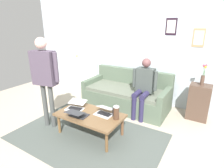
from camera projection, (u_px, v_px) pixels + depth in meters
name	position (u px, v px, depth m)	size (l,w,h in m)	color
ground_plane	(90.00, 140.00, 3.18)	(7.68, 7.68, 0.00)	#B4A592
area_rug	(87.00, 136.00, 3.29)	(2.67, 1.70, 0.01)	#4C544F
back_wall	(141.00, 49.00, 4.54)	(7.04, 0.11, 2.70)	silver
interior_door	(86.00, 56.00, 5.41)	(0.82, 0.09, 2.05)	silver
couch	(127.00, 95.00, 4.39)	(2.01, 0.93, 0.88)	#556552
coffee_table	(90.00, 116.00, 3.25)	(1.19, 0.68, 0.41)	brown
laptop_left	(104.00, 112.00, 3.22)	(0.33, 0.30, 0.14)	silver
laptop_center	(78.00, 114.00, 3.14)	(0.33, 0.34, 0.13)	#28282D
laptop_right	(76.00, 106.00, 3.44)	(0.38, 0.38, 0.13)	silver
french_press	(116.00, 113.00, 3.03)	(0.12, 0.10, 0.27)	#4C3323
side_shelf	(199.00, 102.00, 3.79)	(0.42, 0.32, 0.77)	#503B2F
flower_vase	(203.00, 76.00, 3.61)	(0.09, 0.08, 0.44)	brown
person_standing	(44.00, 72.00, 3.28)	(0.61, 0.28, 1.74)	#454846
person_seated	(144.00, 85.00, 3.82)	(0.55, 0.51, 1.28)	#2B274A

